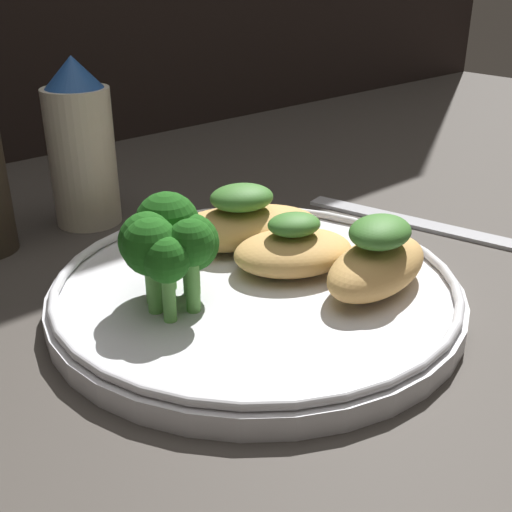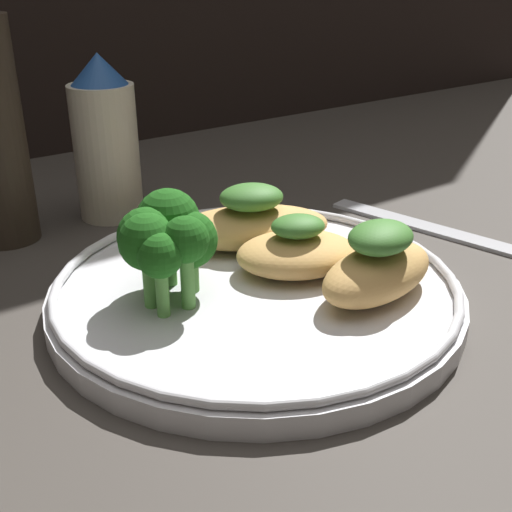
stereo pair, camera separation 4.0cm
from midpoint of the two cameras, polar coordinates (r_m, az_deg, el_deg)
ground_plane at (r=41.57cm, az=2.75°, el=-4.93°), size 180.00×180.00×1.00cm
plate at (r=40.84cm, az=2.79°, el=-3.12°), size 26.06×26.06×2.00cm
grilled_meat_front at (r=39.60cm, az=13.64°, el=-1.01°), size 9.60×5.96×4.76cm
grilled_meat_middle at (r=42.22cm, az=6.01°, el=0.59°), size 9.71×8.59×3.91cm
grilled_meat_back at (r=45.50cm, az=2.10°, el=2.92°), size 12.44×9.67×4.53cm
broccoli_bunch at (r=37.72cm, az=-5.04°, el=1.59°), size 6.32×6.63×6.32cm
sauce_bottle at (r=54.29cm, az=-11.17°, el=9.92°), size 5.31×5.31×13.51cm
fork at (r=54.48cm, az=17.40°, el=2.42°), size 5.99×18.17×0.60cm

